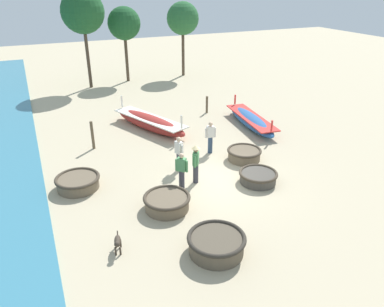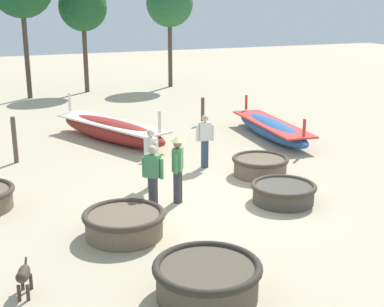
% 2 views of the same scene
% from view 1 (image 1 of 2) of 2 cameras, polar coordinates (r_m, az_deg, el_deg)
% --- Properties ---
extents(ground_plane, '(80.00, 80.00, 0.00)m').
position_cam_1_polar(ground_plane, '(15.65, 4.29, -4.09)').
color(ground_plane, '#BCAD8C').
extents(coracle_far_left, '(1.81, 1.81, 0.61)m').
position_cam_1_polar(coracle_far_left, '(11.72, 3.74, -13.52)').
color(coracle_far_left, brown).
rests_on(coracle_far_left, ground).
extents(coracle_front_right, '(1.77, 1.77, 0.52)m').
position_cam_1_polar(coracle_front_right, '(15.60, -17.01, -4.15)').
color(coracle_front_right, brown).
rests_on(coracle_front_right, ground).
extents(coracle_upturned, '(1.73, 1.73, 0.54)m').
position_cam_1_polar(coracle_upturned, '(13.69, -3.84, -7.35)').
color(coracle_upturned, brown).
rests_on(coracle_upturned, ground).
extents(coracle_center, '(1.59, 1.59, 0.47)m').
position_cam_1_polar(coracle_center, '(15.59, 10.04, -3.49)').
color(coracle_center, '#4C473F').
rests_on(coracle_center, ground).
extents(coracle_far_right, '(1.58, 1.58, 0.53)m').
position_cam_1_polar(coracle_far_right, '(17.37, 7.95, -0.08)').
color(coracle_far_right, brown).
rests_on(coracle_far_right, ground).
extents(long_boat_ochre_hull, '(1.66, 5.20, 1.17)m').
position_cam_1_polar(long_boat_ochre_hull, '(21.43, 8.98, 5.01)').
color(long_boat_ochre_hull, '#285693').
rests_on(long_boat_ochre_hull, ground).
extents(long_boat_red_hull, '(3.07, 5.42, 1.42)m').
position_cam_1_polar(long_boat_red_hull, '(20.84, -6.42, 4.76)').
color(long_boat_red_hull, maroon).
rests_on(long_boat_red_hull, ground).
extents(fisherman_hauling, '(0.52, 0.28, 1.57)m').
position_cam_1_polar(fisherman_hauling, '(17.71, 2.81, 2.60)').
color(fisherman_hauling, '#2D425B').
rests_on(fisherman_hauling, ground).
extents(fisherman_by_coracle, '(0.37, 0.46, 1.67)m').
position_cam_1_polar(fisherman_by_coracle, '(15.02, 0.58, -1.22)').
color(fisherman_by_coracle, '#383842').
rests_on(fisherman_by_coracle, ground).
extents(fisherman_standing_right, '(0.41, 0.39, 1.57)m').
position_cam_1_polar(fisherman_standing_right, '(14.61, -1.59, -2.57)').
color(fisherman_standing_right, '#383842').
rests_on(fisherman_standing_right, ground).
extents(fisherman_crouching, '(0.31, 0.51, 1.57)m').
position_cam_1_polar(fisherman_crouching, '(16.04, -2.00, 0.10)').
color(fisherman_crouching, '#383842').
rests_on(fisherman_crouching, ground).
extents(dog, '(0.33, 0.67, 0.55)m').
position_cam_1_polar(dog, '(11.90, -11.29, -13.10)').
color(dog, '#3D3328').
rests_on(dog, ground).
extents(mooring_post_shoreline, '(0.14, 0.14, 1.41)m').
position_cam_1_polar(mooring_post_shoreline, '(18.81, -14.93, 2.71)').
color(mooring_post_shoreline, brown).
rests_on(mooring_post_shoreline, ground).
extents(mooring_post_inland, '(0.14, 0.14, 1.05)m').
position_cam_1_polar(mooring_post_inland, '(23.30, 2.28, 7.46)').
color(mooring_post_inland, brown).
rests_on(mooring_post_inland, ground).
extents(tree_rightmost, '(2.60, 2.60, 5.94)m').
position_cam_1_polar(tree_rightmost, '(32.13, -1.42, 19.84)').
color(tree_rightmost, '#4C3D2D').
rests_on(tree_rightmost, ground).
extents(tree_leftmost, '(3.06, 3.06, 6.97)m').
position_cam_1_polar(tree_leftmost, '(29.24, -16.33, 19.98)').
color(tree_leftmost, '#4C3D2D').
rests_on(tree_leftmost, ground).
extents(tree_left_mid, '(2.50, 2.50, 5.70)m').
position_cam_1_polar(tree_left_mid, '(30.67, -10.31, 18.87)').
color(tree_left_mid, '#4C3D2D').
rests_on(tree_left_mid, ground).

